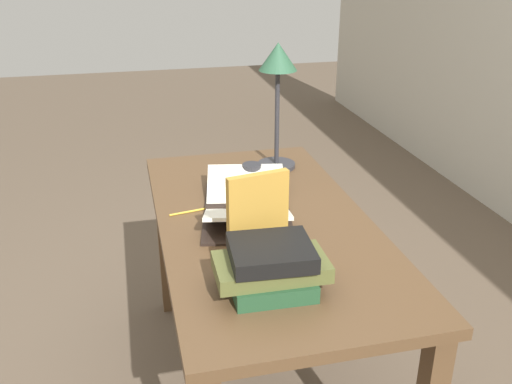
{
  "coord_description": "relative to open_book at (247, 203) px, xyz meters",
  "views": [
    {
      "loc": [
        1.62,
        -0.42,
        1.57
      ],
      "look_at": [
        -0.05,
        -0.02,
        0.81
      ],
      "focal_mm": 40.0,
      "sensor_mm": 36.0,
      "label": 1
    }
  ],
  "objects": [
    {
      "name": "open_book",
      "position": [
        0.0,
        0.0,
        0.0
      ],
      "size": [
        0.55,
        0.38,
        0.08
      ],
      "rotation": [
        0.0,
        0.0,
        -0.2
      ],
      "color": "black",
      "rests_on": "reading_desk"
    },
    {
      "name": "reading_desk",
      "position": [
        0.09,
        0.04,
        -0.13
      ],
      "size": [
        1.34,
        0.69,
        0.73
      ],
      "color": "brown",
      "rests_on": "ground_plane"
    },
    {
      "name": "pencil",
      "position": [
        -0.03,
        -0.19,
        -0.02
      ],
      "size": [
        0.04,
        0.15,
        0.01
      ],
      "rotation": [
        0.0,
        0.0,
        0.19
      ],
      "color": "gold",
      "rests_on": "reading_desk"
    },
    {
      "name": "book_stack_tall",
      "position": [
        0.48,
        -0.04,
        0.04
      ],
      "size": [
        0.2,
        0.3,
        0.13
      ],
      "color": "#234C2D",
      "rests_on": "reading_desk"
    },
    {
      "name": "reading_lamp",
      "position": [
        -0.37,
        0.21,
        0.35
      ],
      "size": [
        0.15,
        0.15,
        0.5
      ],
      "color": "#2D2D33",
      "rests_on": "reading_desk"
    },
    {
      "name": "coffee_mug",
      "position": [
        -0.2,
        0.07,
        0.02
      ],
      "size": [
        0.09,
        0.07,
        0.09
      ],
      "rotation": [
        0.0,
        0.0,
        0.47
      ],
      "color": "#28282D",
      "rests_on": "reading_desk"
    },
    {
      "name": "book_standing_upright",
      "position": [
        0.32,
        -0.04,
        0.11
      ],
      "size": [
        0.06,
        0.18,
        0.26
      ],
      "rotation": [
        0.0,
        0.0,
        0.18
      ],
      "color": "#BC8933",
      "rests_on": "reading_desk"
    }
  ]
}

